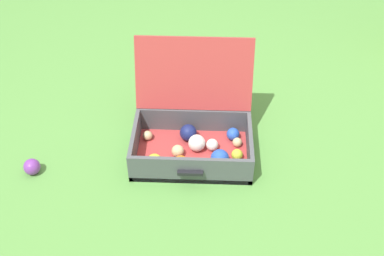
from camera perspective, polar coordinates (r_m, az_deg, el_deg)
name	(u,v)px	position (r m, az deg, el deg)	size (l,w,h in m)	color
ground_plane	(197,147)	(2.30, 0.59, -2.26)	(16.00, 16.00, 0.00)	#569342
open_suitcase	(193,132)	(2.22, 0.17, -0.45)	(0.54, 0.48, 0.47)	#B23838
stray_ball_on_grass	(32,167)	(2.27, -18.23, -4.33)	(0.07, 0.07, 0.07)	purple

